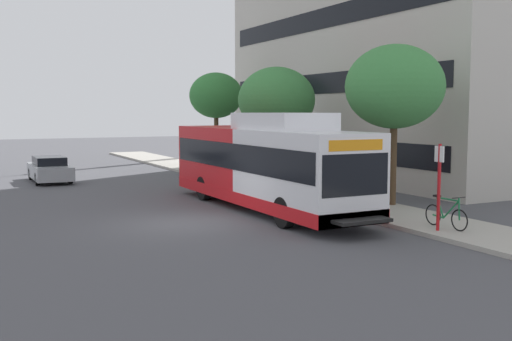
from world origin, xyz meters
name	(u,v)px	position (x,y,z in m)	size (l,w,h in m)	color
ground_plane	(124,194)	(0.00, 8.00, 0.00)	(120.00, 120.00, 0.00)	#4C4C51
sidewalk_curb	(281,189)	(7.00, 6.00, 0.07)	(3.00, 56.00, 0.14)	#A8A399
transit_bus	(264,165)	(3.64, 1.33, 1.70)	(2.58, 12.25, 3.65)	white
bus_stop_sign_pole	(439,180)	(6.06, -5.23, 1.65)	(0.10, 0.36, 2.60)	red
bicycle_parked	(446,214)	(6.55, -5.06, 0.56)	(0.52, 1.76, 1.02)	black
street_tree_near_stop	(395,87)	(8.17, -0.59, 4.61)	(3.72, 3.72, 6.07)	#4C3823
street_tree_mid_block	(277,100)	(7.80, 7.94, 4.27)	(3.85, 3.85, 5.78)	#4C3823
street_tree_far_block	(216,96)	(8.09, 16.29, 4.68)	(3.34, 3.34, 5.98)	#4C3823
parked_car_far_lane	(50,169)	(-2.23, 14.49, 0.66)	(1.80, 4.50, 1.33)	#93999E
lattice_comm_tower	(248,65)	(16.53, 28.92, 7.71)	(1.10, 1.10, 23.64)	#B7B7BC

